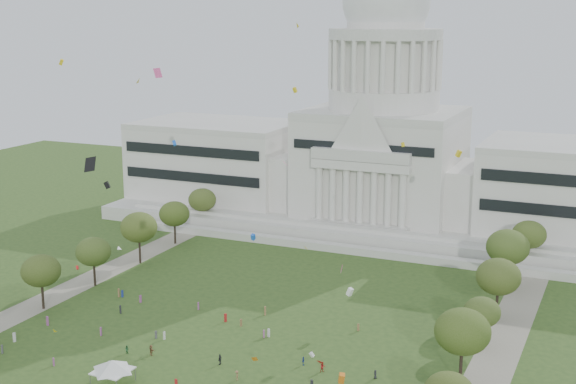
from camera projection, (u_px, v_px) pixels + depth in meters
The scene contains 24 objects.
ground at pixel (183, 380), 138.35m from camera, with size 400.00×400.00×0.00m, color #2F4B1D.
capitol at pixel (382, 151), 234.88m from camera, with size 160.00×64.50×91.30m.
path_left at pixel (71, 288), 183.98m from camera, with size 8.00×160.00×0.04m, color gray.
path_right at pixel (495, 360), 146.29m from camera, with size 8.00×160.00×0.04m, color gray.
row_tree_l_2 at pixel (41, 271), 169.62m from camera, with size 8.42×8.42×11.97m.
row_tree_r_2 at pixel (463, 332), 134.46m from camera, with size 9.55×9.55×13.58m.
row_tree_l_3 at pixel (93, 252), 184.14m from camera, with size 8.12×8.12×11.55m.
row_tree_r_3 at pixel (482, 312), 150.16m from camera, with size 7.01×7.01×9.98m.
row_tree_l_4 at pixel (139, 227), 200.40m from camera, with size 9.29×9.29×13.21m.
row_tree_r_4 at pixel (499, 277), 163.42m from camera, with size 9.19×9.19×13.06m.
row_tree_l_5 at pixel (174, 214), 217.66m from camera, with size 8.33×8.33×11.85m.
row_tree_r_5 at pixel (508, 247), 181.78m from camera, with size 9.82×9.82×13.96m.
row_tree_l_6 at pixel (202, 200), 234.53m from camera, with size 8.19×8.19×11.64m.
row_tree_r_6 at pixel (529, 235), 197.13m from camera, with size 8.42×8.42×11.97m.
event_tent at pixel (112, 365), 135.92m from camera, with size 8.25×8.25×4.52m.
person_0 at pixel (375, 374), 138.71m from camera, with size 0.76×0.50×1.56m, color #26262B.
person_2 at pixel (323, 367), 141.20m from camera, with size 0.93×0.57×1.90m, color #B21E1E.
person_3 at pixel (237, 375), 138.08m from camera, with size 1.12×0.58×1.73m, color olive.
person_4 at pixel (220, 359), 144.13m from camera, with size 1.17×0.64×1.99m, color #26262B.
person_5 at pixel (151, 350), 148.03m from camera, with size 1.89×0.75×2.04m, color olive.
person_8 at pixel (127, 349), 148.86m from camera, with size 0.79×0.49×1.63m, color #33723F.
person_10 at pixel (303, 361), 143.91m from camera, with size 0.94×0.51×1.61m, color navy.
distant_crowd at pixel (159, 330), 157.94m from camera, with size 60.48×38.17×1.95m.
kite_swarm at pixel (188, 226), 137.32m from camera, with size 73.72×100.53×64.47m.
Camera 1 is at (68.02, -109.71, 62.14)m, focal length 50.00 mm.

